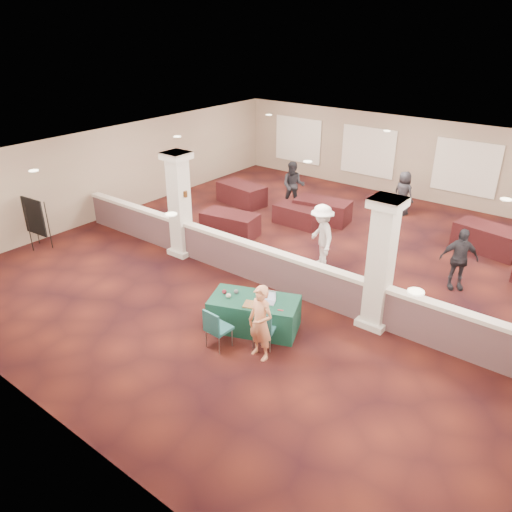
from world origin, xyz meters
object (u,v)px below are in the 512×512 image
Objects in this scene: far_table_back_left at (242,194)px; conf_chair_side at (216,326)px; woman at (261,323)px; attendee_b at (321,236)px; attendee_c at (459,259)px; far_table_front_left at (230,224)px; conf_chair_main at (263,326)px; far_table_back_right at (488,239)px; attendee_d at (403,193)px; attendee_a at (293,185)px; easel_board at (34,217)px; far_table_back_center at (322,211)px; far_table_front_center at (298,215)px; near_table at (254,314)px.

conf_chair_side is at bearing -54.06° from far_table_back_left.
attendee_b is at bearing 112.29° from woman.
far_table_front_left is at bearing 154.54° from attendee_c.
conf_chair_main is at bearing 123.54° from woman.
far_table_back_right is 1.15× the size of attendee_c.
conf_chair_side is 0.57× the size of woman.
attendee_d reaches higher than far_table_back_left.
attendee_d is at bearing 1.31° from attendee_a.
easel_board is 7.66m from far_table_back_left.
woman is at bearing -105.02° from far_table_back_right.
conf_chair_side is at bearing -8.16° from easel_board.
far_table_back_center is (5.92, 7.56, -0.66)m from easel_board.
attendee_d is (7.89, 9.99, -0.24)m from easel_board.
attendee_a reaches higher than far_table_front_center.
far_table_back_left is at bearing 122.25° from far_table_front_left.
attendee_a is at bearing 127.38° from attendee_c.
far_table_back_right is 5.51m from attendee_b.
woman is at bearing -81.97° from conf_chair_main.
attendee_b reaches higher than conf_chair_side.
far_table_back_left is at bearing 136.19° from attendee_c.
far_table_front_left is 2.53m from far_table_front_center.
attendee_b is (-0.51, 3.82, 0.55)m from near_table.
far_table_front_left is (-4.76, 4.45, -0.18)m from conf_chair_main.
near_table is 5.82m from attendee_c.
far_table_front_center is at bearing 135.40° from attendee_c.
woman reaches higher than far_table_front_center.
conf_chair_main is 0.55× the size of attendee_c.
near_table is 5.70m from far_table_front_left.
far_table_front_left is 1.04× the size of attendee_a.
far_table_back_left is at bearing 66.97° from easel_board.
attendee_c reaches higher than attendee_d.
far_table_back_center is at bearing 159.49° from attendee_b.
attendee_a is (-1.59, 0.47, 0.52)m from far_table_back_center.
far_table_back_right is (7.24, 3.99, 0.02)m from far_table_front_left.
woman is (0.14, -0.28, 0.30)m from conf_chair_main.
far_table_front_left reaches higher than far_table_front_center.
far_table_back_center is 5.80m from attendee_c.
near_table is 1.05× the size of far_table_back_center.
attendee_a is at bearing 43.72° from attendee_d.
far_table_front_left is 1.14× the size of far_table_front_center.
far_table_front_center is at bearing 98.75° from conf_chair_main.
attendee_b is at bearing -44.71° from far_table_front_center.
far_table_back_right is (2.34, 8.72, -0.46)m from woman.
attendee_b is at bearing 103.13° from attendee_d.
far_table_front_center is at bearing -163.06° from far_table_back_right.
far_table_back_left is at bearing 113.26° from conf_chair_main.
attendee_a is 1.11× the size of attendee_d.
far_table_front_center is 0.85× the size of far_table_back_left.
far_table_back_right is 1.10× the size of attendee_a.
far_table_back_center is at bearing 58.84° from far_table_front_left.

